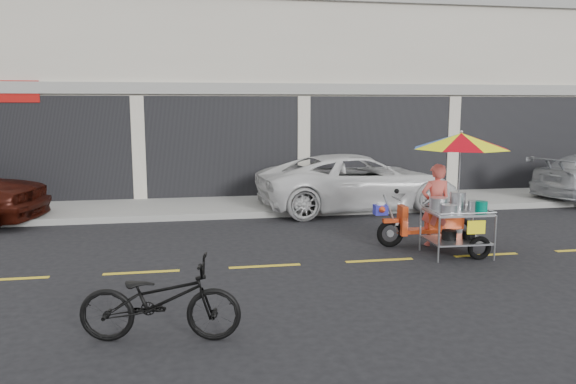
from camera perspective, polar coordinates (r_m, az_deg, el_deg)
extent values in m
plane|color=black|center=(9.90, 9.26, -6.88)|extent=(90.00, 90.00, 0.00)
cube|color=gray|center=(15.05, 2.32, -1.06)|extent=(45.00, 3.00, 0.15)
cube|color=beige|center=(19.79, -0.82, 12.72)|extent=(36.00, 8.00, 8.00)
cube|color=black|center=(15.82, 1.59, 4.45)|extent=(35.28, 0.06, 2.90)
cube|color=gray|center=(15.76, 1.63, 10.43)|extent=(36.00, 0.12, 0.30)
cube|color=gold|center=(9.90, 9.26, -6.86)|extent=(42.00, 0.10, 0.01)
imported|color=silver|center=(14.46, 7.09, 1.02)|extent=(5.32, 2.84, 1.42)
imported|color=black|center=(6.63, -12.85, -10.64)|extent=(1.90, 0.91, 0.96)
torus|color=black|center=(10.80, 10.34, -4.17)|extent=(0.53, 0.12, 0.53)
torus|color=black|center=(11.31, 17.05, -3.82)|extent=(0.53, 0.12, 0.53)
cylinder|color=#9EA0A5|center=(10.80, 10.34, -4.17)|extent=(0.13, 0.06, 0.13)
cylinder|color=#9EA0A5|center=(11.31, 17.05, -3.82)|extent=(0.13, 0.06, 0.13)
cube|color=red|center=(10.74, 10.38, -2.87)|extent=(0.30, 0.12, 0.07)
cylinder|color=#9EA0A5|center=(10.72, 10.40, -2.14)|extent=(0.34, 0.06, 0.75)
cube|color=red|center=(10.82, 11.55, -2.82)|extent=(0.12, 0.32, 0.56)
cube|color=red|center=(11.01, 13.56, -3.82)|extent=(0.75, 0.28, 0.07)
cube|color=red|center=(11.13, 15.59, -2.65)|extent=(0.70, 0.26, 0.37)
cube|color=black|center=(11.05, 15.20, -1.58)|extent=(0.61, 0.24, 0.09)
cylinder|color=#9EA0A5|center=(10.70, 11.01, -0.66)|extent=(0.05, 0.51, 0.03)
sphere|color=black|center=(10.88, 10.98, 0.09)|extent=(0.09, 0.09, 0.09)
cylinder|color=white|center=(10.79, 10.93, -3.18)|extent=(0.11, 0.11, 0.05)
cube|color=#232499|center=(10.64, 9.37, -1.79)|extent=(0.25, 0.21, 0.19)
cylinder|color=white|center=(10.62, 9.39, -1.20)|extent=(0.15, 0.15, 0.05)
cone|color=red|center=(10.49, 9.64, -1.84)|extent=(0.17, 0.21, 0.17)
torus|color=black|center=(10.34, 18.86, -5.41)|extent=(0.43, 0.11, 0.43)
cylinder|color=#9EA0A5|center=(9.88, 15.08, -4.75)|extent=(0.03, 0.03, 0.79)
cylinder|color=#9EA0A5|center=(10.63, 13.30, -3.73)|extent=(0.03, 0.03, 0.79)
cylinder|color=#9EA0A5|center=(10.32, 20.29, -4.42)|extent=(0.03, 0.03, 0.79)
cylinder|color=#9EA0A5|center=(11.04, 18.23, -3.47)|extent=(0.03, 0.03, 0.79)
cube|color=#9EA0A5|center=(10.48, 16.71, -4.69)|extent=(1.05, 0.87, 0.03)
cube|color=#9EA0A5|center=(10.38, 16.84, -1.96)|extent=(1.05, 0.87, 0.04)
cylinder|color=#9EA0A5|center=(10.00, 17.86, -2.08)|extent=(1.02, 0.05, 0.02)
cylinder|color=#9EA0A5|center=(10.74, 15.91, -1.26)|extent=(1.02, 0.05, 0.02)
cylinder|color=#9EA0A5|center=(10.16, 14.25, -1.75)|extent=(0.05, 0.83, 0.02)
cylinder|color=#9EA0A5|center=(10.59, 19.35, -1.56)|extent=(0.05, 0.83, 0.02)
cylinder|color=#9EA0A5|center=(10.85, 15.79, -4.20)|extent=(0.06, 0.70, 0.04)
cylinder|color=#9EA0A5|center=(10.76, 15.89, -1.79)|extent=(0.06, 0.70, 0.04)
cube|color=yellow|center=(10.08, 18.58, -3.42)|extent=(0.32, 0.03, 0.23)
cylinder|color=#B7B7BC|center=(10.41, 15.05, -1.19)|extent=(0.34, 0.34, 0.20)
cylinder|color=#B7B7BC|center=(10.57, 16.87, -0.87)|extent=(0.28, 0.28, 0.29)
cylinder|color=#B7B7BC|center=(10.55, 18.49, -1.34)|extent=(0.27, 0.27, 0.15)
cylinder|color=#B7B7BC|center=(10.12, 16.07, -1.71)|extent=(0.26, 0.26, 0.13)
cylinder|color=#006750|center=(10.29, 19.05, -1.47)|extent=(0.21, 0.21, 0.20)
cylinder|color=black|center=(10.40, 16.04, -4.22)|extent=(0.27, 0.27, 0.17)
cylinder|color=black|center=(10.56, 17.88, -4.16)|extent=(0.23, 0.23, 0.15)
cylinder|color=#9EA0A5|center=(10.38, 17.03, 1.92)|extent=(0.02, 0.02, 1.39)
sphere|color=#9EA0A5|center=(10.32, 17.21, 5.86)|extent=(0.06, 0.06, 0.06)
imported|color=#E5594C|center=(11.00, 14.77, -1.28)|extent=(0.58, 0.39, 1.57)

